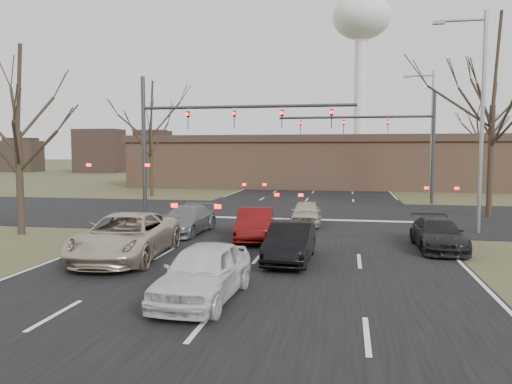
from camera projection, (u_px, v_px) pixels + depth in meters
ground at (241, 279)px, 14.73m from camera, size 360.00×360.00×0.00m
road_main at (327, 176)px, 73.53m from camera, size 14.00×300.00×0.02m
road_cross at (294, 215)px, 29.43m from camera, size 200.00×14.00×0.02m
building at (337, 161)px, 51.39m from camera, size 42.40×10.40×5.30m
water_tower at (362, 27)px, 128.29m from camera, size 15.00×15.00×44.50m
mast_arm_near at (198, 128)px, 28.00m from camera, size 12.12×0.24×8.00m
mast_arm_far at (393, 133)px, 35.74m from camera, size 11.12×0.24×8.00m
streetlight_right_near at (478, 111)px, 22.47m from camera, size 2.34×0.25×10.00m
streetlight_right_far at (430, 128)px, 39.04m from camera, size 2.34×0.25×10.00m
tree_right_near at (495, 58)px, 27.68m from camera, size 6.90×6.90×11.50m
tree_left_near at (16, 88)px, 22.14m from camera, size 5.10×5.10×8.50m
tree_left_far at (150, 107)px, 40.97m from camera, size 5.70×5.70×9.50m
tree_right_far at (481, 116)px, 45.74m from camera, size 5.40×5.40×9.00m
car_silver_suv at (126, 237)px, 17.43m from camera, size 3.06×5.89×1.59m
car_white_sedan at (203, 272)px, 12.64m from camera, size 1.92×4.33×1.45m
car_black_hatch at (290, 242)px, 17.04m from camera, size 1.50×4.05×1.32m
car_charcoal_sedan at (438, 234)px, 19.05m from camera, size 1.81×4.19×1.20m
car_grey_ahead at (186, 220)px, 22.76m from camera, size 2.05×4.48×1.27m
car_red_ahead at (255, 224)px, 21.17m from camera, size 1.87×4.26×1.36m
car_silver_ahead at (306, 213)px, 25.37m from camera, size 1.62×3.75×1.26m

